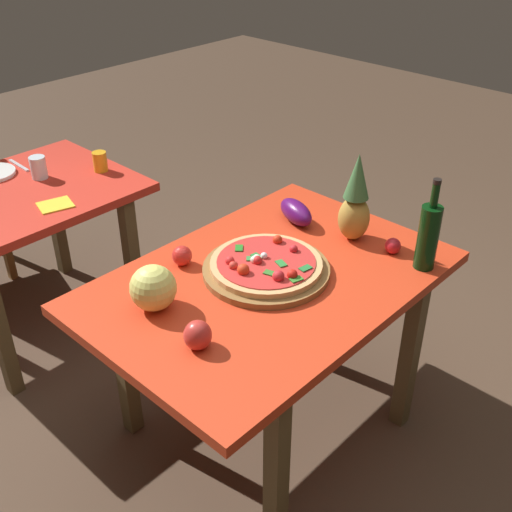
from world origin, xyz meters
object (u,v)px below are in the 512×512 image
(background_table, at_px, (20,213))
(pineapple_left, at_px, (355,202))
(eggplant, at_px, (296,212))
(tomato_beside_pepper, at_px, (393,246))
(pizza_board, at_px, (266,270))
(napkin_folded, at_px, (55,205))
(bell_pepper, at_px, (198,335))
(drinking_glass_juice, at_px, (100,162))
(tomato_near_board, at_px, (182,256))
(display_table, at_px, (269,297))
(melon, at_px, (153,288))
(drinking_glass_water, at_px, (38,167))
(knife_utensil, at_px, (19,165))
(pizza, at_px, (266,264))
(wine_bottle, at_px, (428,235))

(background_table, height_order, pineapple_left, pineapple_left)
(eggplant, distance_m, tomato_beside_pepper, 0.43)
(pizza_board, xyz_separation_m, napkin_folded, (-0.23, 1.02, -0.01))
(bell_pepper, bearing_deg, drinking_glass_juice, 66.84)
(background_table, distance_m, pizza_board, 1.30)
(tomato_beside_pepper, relative_size, tomato_near_board, 0.82)
(display_table, distance_m, drinking_glass_juice, 1.22)
(display_table, height_order, pineapple_left, pineapple_left)
(napkin_folded, bearing_deg, melon, -100.90)
(background_table, height_order, eggplant, eggplant)
(drinking_glass_water, bearing_deg, tomato_near_board, -92.18)
(pizza_board, distance_m, tomato_near_board, 0.31)
(bell_pepper, bearing_deg, background_table, 83.71)
(melon, height_order, tomato_near_board, melon)
(pizza_board, bearing_deg, eggplant, 24.77)
(pizza_board, bearing_deg, display_table, -118.20)
(background_table, height_order, pizza_board, pizza_board)
(bell_pepper, distance_m, knife_utensil, 1.67)
(melon, bearing_deg, bell_pepper, -98.30)
(eggplant, distance_m, drinking_glass_water, 1.25)
(display_table, xyz_separation_m, drinking_glass_water, (-0.11, 1.35, 0.14))
(pizza, height_order, napkin_folded, pizza)
(display_table, xyz_separation_m, tomato_near_board, (-0.15, 0.29, 0.12))
(pizza_board, relative_size, drinking_glass_water, 4.37)
(pizza, height_order, pineapple_left, pineapple_left)
(background_table, xyz_separation_m, pizza_board, (0.29, -1.27, 0.12))
(wine_bottle, height_order, tomato_near_board, wine_bottle)
(napkin_folded, bearing_deg, tomato_near_board, -85.01)
(pineapple_left, relative_size, drinking_glass_juice, 3.74)
(background_table, relative_size, drinking_glass_water, 9.71)
(bell_pepper, relative_size, drinking_glass_juice, 1.01)
(melon, xyz_separation_m, napkin_folded, (0.17, 0.89, -0.07))
(melon, distance_m, tomato_beside_pepper, 0.92)
(bell_pepper, bearing_deg, wine_bottle, -17.18)
(wine_bottle, height_order, knife_utensil, wine_bottle)
(melon, height_order, napkin_folded, melon)
(drinking_glass_juice, bearing_deg, knife_utensil, 125.58)
(tomato_near_board, relative_size, drinking_glass_juice, 0.78)
(melon, bearing_deg, eggplant, 2.89)
(melon, bearing_deg, wine_bottle, -32.15)
(bell_pepper, bearing_deg, display_table, 12.74)
(wine_bottle, height_order, drinking_glass_juice, wine_bottle)
(bell_pepper, distance_m, napkin_folded, 1.16)
(display_table, height_order, pizza, pizza)
(pizza, bearing_deg, pizza_board, 25.49)
(drinking_glass_juice, bearing_deg, tomato_beside_pepper, -77.63)
(display_table, bearing_deg, tomato_near_board, 118.04)
(pizza, height_order, eggplant, eggplant)
(background_table, height_order, napkin_folded, napkin_folded)
(tomato_beside_pepper, relative_size, drinking_glass_water, 0.58)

